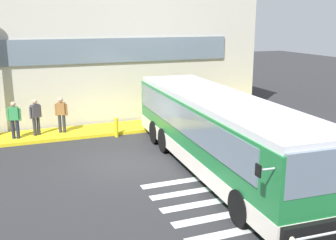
# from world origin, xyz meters

# --- Properties ---
(ground_plane) EXTENTS (80.00, 90.00, 0.02)m
(ground_plane) POSITION_xyz_m (0.00, 0.00, -0.01)
(ground_plane) COLOR #2B2B2D
(ground_plane) RESTS_ON ground
(bay_paint_stripes) EXTENTS (4.40, 3.96, 0.01)m
(bay_paint_stripes) POSITION_xyz_m (2.00, -4.20, 0.00)
(bay_paint_stripes) COLOR silver
(bay_paint_stripes) RESTS_ON ground
(terminal_building) EXTENTS (20.37, 13.80, 8.00)m
(terminal_building) POSITION_xyz_m (-0.68, 11.57, 3.99)
(terminal_building) COLOR beige
(terminal_building) RESTS_ON ground
(boarding_curb) EXTENTS (22.57, 2.00, 0.15)m
(boarding_curb) POSITION_xyz_m (0.00, 4.80, 0.07)
(boarding_curb) COLOR yellow
(boarding_curb) RESTS_ON ground
(bus_main_foreground) EXTENTS (3.54, 12.07, 2.70)m
(bus_main_foreground) POSITION_xyz_m (2.86, -1.88, 1.34)
(bus_main_foreground) COLOR #1E7238
(bus_main_foreground) RESTS_ON ground
(passenger_near_column) EXTENTS (0.58, 0.30, 1.68)m
(passenger_near_column) POSITION_xyz_m (-3.86, 4.48, 1.08)
(passenger_near_column) COLOR #1E2338
(passenger_near_column) RESTS_ON boarding_curb
(passenger_by_doorway) EXTENTS (0.53, 0.37, 1.68)m
(passenger_by_doorway) POSITION_xyz_m (-2.95, 4.70, 1.08)
(passenger_by_doorway) COLOR #2D2D33
(passenger_by_doorway) RESTS_ON boarding_curb
(passenger_at_curb_edge) EXTENTS (0.55, 0.47, 1.68)m
(passenger_at_curb_edge) POSITION_xyz_m (-1.80, 4.78, 1.11)
(passenger_at_curb_edge) COLOR #2D2D33
(passenger_at_curb_edge) RESTS_ON boarding_curb
(safety_bollard_yellow) EXTENTS (0.18, 0.18, 0.90)m
(safety_bollard_yellow) POSITION_xyz_m (0.50, 3.60, 0.45)
(safety_bollard_yellow) COLOR yellow
(safety_bollard_yellow) RESTS_ON ground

